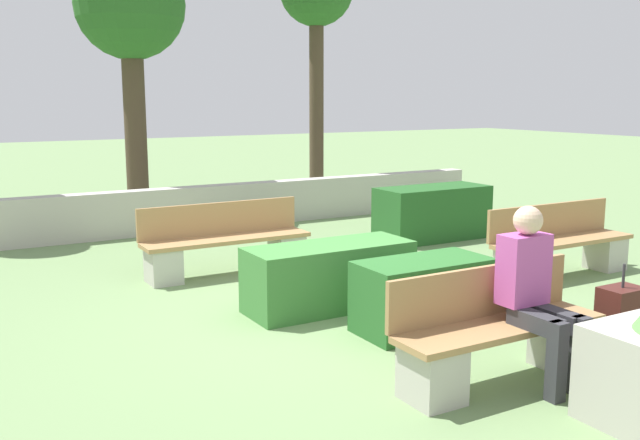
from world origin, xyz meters
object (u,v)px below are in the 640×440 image
bench_right_side (226,246)px  bench_front (498,340)px  tree_center_left (130,12)px  suitcase (620,322)px  tree_center_right (316,0)px  bench_left_side (560,248)px  person_seated_man (535,287)px

bench_right_side → bench_front: bearing=-81.2°
bench_front → tree_center_left: (-0.32, 8.54, 3.21)m
suitcase → tree_center_left: tree_center_left is taller
suitcase → tree_center_right: size_ratio=0.16×
bench_left_side → person_seated_man: (-2.74, -2.16, 0.41)m
bench_left_side → person_seated_man: person_seated_man is taller
bench_front → bench_right_side: 4.17m
tree_center_left → bench_right_side: bearing=-92.3°
bench_front → bench_left_side: same height
person_seated_man → suitcase: person_seated_man is taller
bench_front → tree_center_right: (3.36, 8.65, 3.66)m
bench_front → suitcase: 1.27m
tree_center_left → tree_center_right: 3.71m
tree_center_right → bench_right_side: bearing=-130.5°
suitcase → bench_right_side: bearing=112.4°
bench_right_side → person_seated_man: size_ratio=1.54×
bench_front → tree_center_right: bearing=68.8°
bench_front → bench_right_side: (-0.49, 4.15, 0.01)m
suitcase → bench_front: bearing=174.5°
tree_center_right → tree_center_left: bearing=-178.3°
suitcase → tree_center_left: bearing=100.4°
bench_front → person_seated_man: size_ratio=1.32×
bench_front → bench_left_side: size_ratio=0.90×
suitcase → tree_center_left: (-1.58, 8.66, 3.24)m
bench_right_side → suitcase: 4.61m
tree_center_left → tree_center_right: tree_center_right is taller
bench_front → suitcase: bearing=-5.5°
bench_left_side → person_seated_man: bearing=-143.0°
bench_right_side → person_seated_man: bearing=-78.4°
person_seated_man → bench_left_side: bearing=38.2°
tree_center_left → suitcase: bearing=-79.6°
bench_front → tree_center_right: tree_center_right is taller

